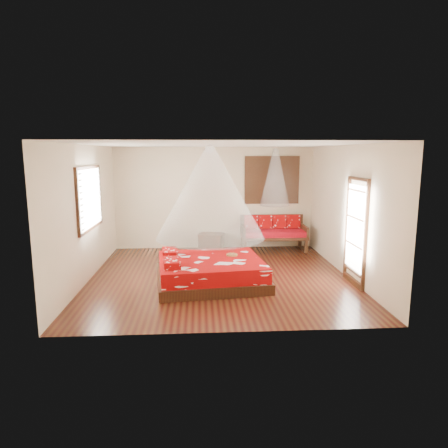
# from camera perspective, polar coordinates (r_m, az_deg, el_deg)

# --- Properties ---
(room) EXTENTS (5.54, 5.54, 2.84)m
(room) POSITION_cam_1_polar(r_m,az_deg,el_deg) (8.39, -0.68, 1.66)
(room) COLOR black
(room) RESTS_ON ground
(bed) EXTENTS (2.36, 2.18, 0.64)m
(bed) POSITION_cam_1_polar(r_m,az_deg,el_deg) (8.22, -2.05, -6.73)
(bed) COLOR black
(bed) RESTS_ON floor
(daybed) EXTENTS (1.77, 0.79, 0.94)m
(daybed) POSITION_cam_1_polar(r_m,az_deg,el_deg) (11.06, 7.03, -1.01)
(daybed) COLOR black
(daybed) RESTS_ON floor
(storage_chest) EXTENTS (0.77, 0.65, 0.46)m
(storage_chest) POSITION_cam_1_polar(r_m,az_deg,el_deg) (11.01, -1.84, -2.52)
(storage_chest) COLOR black
(storage_chest) RESTS_ON floor
(shutter_panel) EXTENTS (1.52, 0.06, 1.32)m
(shutter_panel) POSITION_cam_1_polar(r_m,az_deg,el_deg) (11.21, 6.86, 6.25)
(shutter_panel) COLOR black
(shutter_panel) RESTS_ON wall_back
(window_left) EXTENTS (0.10, 1.74, 1.34)m
(window_left) POSITION_cam_1_polar(r_m,az_deg,el_deg) (8.84, -18.60, 3.53)
(window_left) COLOR black
(window_left) RESTS_ON wall_left
(glazed_door) EXTENTS (0.08, 1.02, 2.16)m
(glazed_door) POSITION_cam_1_polar(r_m,az_deg,el_deg) (8.44, 18.28, -1.07)
(glazed_door) COLOR black
(glazed_door) RESTS_ON floor
(wine_tray) EXTENTS (0.24, 0.24, 0.19)m
(wine_tray) POSITION_cam_1_polar(r_m,az_deg,el_deg) (8.43, 1.13, -4.18)
(wine_tray) COLOR brown
(wine_tray) RESTS_ON bed
(mosquito_net_main) EXTENTS (2.17, 2.17, 1.80)m
(mosquito_net_main) POSITION_cam_1_polar(r_m,az_deg,el_deg) (7.91, -1.98, 4.44)
(mosquito_net_main) COLOR white
(mosquito_net_main) RESTS_ON ceiling
(mosquito_net_daybed) EXTENTS (0.79, 0.79, 1.50)m
(mosquito_net_daybed) POSITION_cam_1_polar(r_m,az_deg,el_deg) (10.75, 7.32, 6.62)
(mosquito_net_daybed) COLOR white
(mosquito_net_daybed) RESTS_ON ceiling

